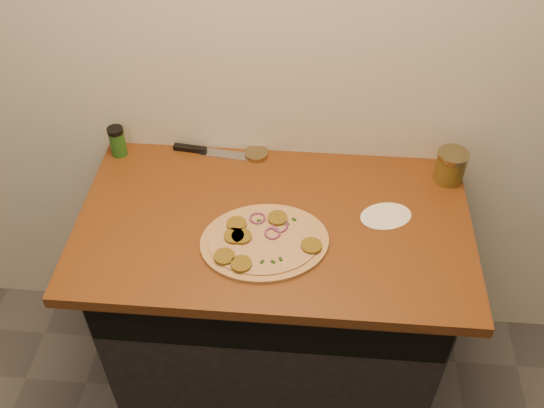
# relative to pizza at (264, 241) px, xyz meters

# --- Properties ---
(cabinet) EXTENTS (1.10, 0.60, 0.86)m
(cabinet) POSITION_rel_pizza_xyz_m (0.02, 0.13, -0.48)
(cabinet) COLOR black
(cabinet) RESTS_ON ground
(countertop) EXTENTS (1.20, 0.70, 0.04)m
(countertop) POSITION_rel_pizza_xyz_m (0.02, 0.10, -0.03)
(countertop) COLOR brown
(countertop) RESTS_ON cabinet
(pizza) EXTENTS (0.44, 0.44, 0.03)m
(pizza) POSITION_rel_pizza_xyz_m (0.00, 0.00, 0.00)
(pizza) COLOR tan
(pizza) RESTS_ON countertop
(chefs_knife) EXTENTS (0.31, 0.07, 0.02)m
(chefs_knife) POSITION_rel_pizza_xyz_m (-0.22, 0.40, -0.00)
(chefs_knife) COLOR #B7BAC1
(chefs_knife) RESTS_ON countertop
(mason_jar_lid) EXTENTS (0.10, 0.10, 0.02)m
(mason_jar_lid) POSITION_rel_pizza_xyz_m (-0.06, 0.39, -0.00)
(mason_jar_lid) COLOR #8E7E52
(mason_jar_lid) RESTS_ON countertop
(salsa_jar) EXTENTS (0.10, 0.10, 0.11)m
(salsa_jar) POSITION_rel_pizza_xyz_m (0.57, 0.33, 0.05)
(salsa_jar) COLOR maroon
(salsa_jar) RESTS_ON countertop
(spice_shaker) EXTENTS (0.05, 0.05, 0.11)m
(spice_shaker) POSITION_rel_pizza_xyz_m (-0.53, 0.37, 0.05)
(spice_shaker) COLOR #245A1C
(spice_shaker) RESTS_ON countertop
(flour_spill) EXTENTS (0.21, 0.21, 0.00)m
(flour_spill) POSITION_rel_pizza_xyz_m (0.36, 0.14, -0.01)
(flour_spill) COLOR white
(flour_spill) RESTS_ON countertop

